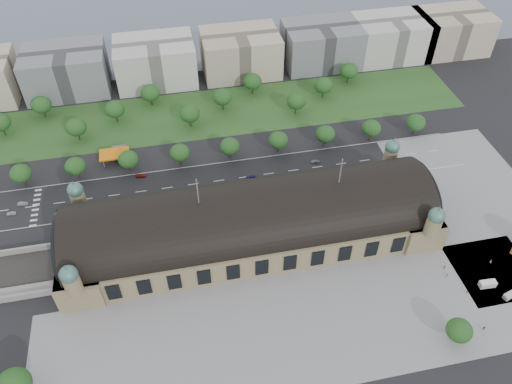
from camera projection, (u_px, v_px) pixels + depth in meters
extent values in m
plane|color=black|center=(252.00, 239.00, 207.31)|extent=(900.00, 900.00, 0.00)
cube|color=#857552|center=(251.00, 229.00, 203.13)|extent=(150.00, 40.00, 12.00)
cube|color=#857552|center=(82.00, 255.00, 193.39)|extent=(16.00, 43.00, 12.00)
cube|color=#857552|center=(405.00, 205.00, 212.88)|extent=(16.00, 43.00, 12.00)
cylinder|color=black|center=(251.00, 219.00, 198.96)|extent=(144.00, 37.60, 37.60)
cylinder|color=black|center=(61.00, 244.00, 186.95)|extent=(1.20, 32.00, 32.00)
cylinder|color=black|center=(422.00, 190.00, 208.19)|extent=(1.20, 32.00, 32.00)
cylinder|color=#857552|center=(79.00, 200.00, 201.21)|extent=(6.00, 6.00, 8.00)
sphere|color=#49756C|center=(75.00, 190.00, 197.39)|extent=(6.40, 6.40, 6.40)
cone|color=#49756C|center=(73.00, 183.00, 194.61)|extent=(1.00, 1.00, 2.50)
cylinder|color=#857552|center=(390.00, 156.00, 220.71)|extent=(6.00, 6.00, 8.00)
sphere|color=#49756C|center=(393.00, 147.00, 216.88)|extent=(6.40, 6.40, 6.40)
cone|color=#49756C|center=(394.00, 140.00, 214.10)|extent=(1.00, 1.00, 2.50)
cylinder|color=#857552|center=(73.00, 284.00, 171.65)|extent=(6.00, 6.00, 8.00)
sphere|color=#49756C|center=(68.00, 274.00, 167.83)|extent=(6.40, 6.40, 6.40)
cone|color=#49756C|center=(65.00, 267.00, 165.05)|extent=(1.00, 1.00, 2.50)
cylinder|color=#857552|center=(433.00, 225.00, 191.15)|extent=(6.00, 6.00, 8.00)
sphere|color=#49756C|center=(437.00, 216.00, 187.32)|extent=(6.40, 6.40, 6.40)
cone|color=#49756C|center=(439.00, 208.00, 184.54)|extent=(1.00, 1.00, 2.50)
cylinder|color=#59595B|center=(198.00, 191.00, 182.49)|extent=(0.50, 0.50, 12.00)
cylinder|color=#59595B|center=(341.00, 171.00, 190.49)|extent=(0.50, 0.50, 12.00)
cube|color=gray|center=(303.00, 326.00, 177.79)|extent=(190.00, 48.00, 0.12)
cube|color=gray|center=(478.00, 203.00, 222.29)|extent=(56.00, 100.00, 0.12)
cube|color=black|center=(193.00, 184.00, 231.14)|extent=(260.00, 26.00, 0.10)
cube|color=#264D1E|center=(191.00, 115.00, 270.58)|extent=(300.00, 45.00, 0.10)
cube|color=orange|center=(114.00, 154.00, 239.67)|extent=(14.00, 9.00, 0.70)
cube|color=#59595B|center=(120.00, 151.00, 246.34)|extent=(7.00, 5.00, 3.20)
cylinder|color=#59595B|center=(104.00, 155.00, 242.86)|extent=(0.50, 0.50, 4.40)
cylinder|color=#59595B|center=(127.00, 152.00, 244.46)|extent=(0.50, 0.50, 4.40)
cylinder|color=#59595B|center=(104.00, 164.00, 238.36)|extent=(0.50, 0.50, 4.40)
cylinder|color=#59595B|center=(127.00, 161.00, 239.96)|extent=(0.50, 0.50, 4.40)
cube|color=slate|center=(66.00, 71.00, 280.93)|extent=(45.00, 32.00, 24.00)
cube|color=beige|center=(156.00, 62.00, 288.20)|extent=(45.00, 32.00, 24.00)
cube|color=#C1B297|center=(241.00, 53.00, 295.48)|extent=(45.00, 32.00, 24.00)
cube|color=slate|center=(321.00, 45.00, 302.75)|extent=(45.00, 32.00, 24.00)
cube|color=beige|center=(391.00, 38.00, 309.30)|extent=(45.00, 32.00, 24.00)
cube|color=#C1B297|center=(450.00, 32.00, 315.12)|extent=(45.00, 32.00, 24.00)
cylinder|color=#2D2116|center=(24.00, 182.00, 229.14)|extent=(0.70, 0.70, 4.32)
ellipsoid|color=#184418|center=(21.00, 173.00, 225.47)|extent=(9.60, 9.60, 8.16)
cylinder|color=#2D2116|center=(78.00, 175.00, 232.63)|extent=(0.70, 0.70, 4.32)
ellipsoid|color=#184418|center=(75.00, 166.00, 228.96)|extent=(9.60, 9.60, 8.16)
cylinder|color=#2D2116|center=(130.00, 168.00, 236.12)|extent=(0.70, 0.70, 4.32)
ellipsoid|color=#184418|center=(128.00, 159.00, 232.45)|extent=(9.60, 9.60, 8.16)
cylinder|color=#2D2116|center=(181.00, 161.00, 239.61)|extent=(0.70, 0.70, 4.32)
ellipsoid|color=#184418|center=(180.00, 153.00, 235.94)|extent=(9.60, 9.60, 8.16)
cylinder|color=#2D2116|center=(230.00, 155.00, 243.11)|extent=(0.70, 0.70, 4.32)
ellipsoid|color=#184418|center=(230.00, 146.00, 239.43)|extent=(9.60, 9.60, 8.16)
cylinder|color=#2D2116|center=(278.00, 149.00, 246.60)|extent=(0.70, 0.70, 4.32)
ellipsoid|color=#184418|center=(278.00, 140.00, 242.93)|extent=(9.60, 9.60, 8.16)
cylinder|color=#2D2116|center=(325.00, 142.00, 250.09)|extent=(0.70, 0.70, 4.32)
ellipsoid|color=#184418|center=(326.00, 134.00, 246.42)|extent=(9.60, 9.60, 8.16)
cylinder|color=#2D2116|center=(370.00, 136.00, 253.58)|extent=(0.70, 0.70, 4.32)
ellipsoid|color=#184418|center=(371.00, 128.00, 249.91)|extent=(9.60, 9.60, 8.16)
cylinder|color=#2D2116|center=(414.00, 131.00, 257.07)|extent=(0.70, 0.70, 4.32)
ellipsoid|color=#184418|center=(416.00, 122.00, 253.40)|extent=(9.60, 9.60, 8.16)
cylinder|color=#2D2116|center=(4.00, 131.00, 256.39)|extent=(0.70, 0.70, 4.68)
ellipsoid|color=#184418|center=(0.00, 122.00, 252.41)|extent=(10.40, 10.40, 8.84)
cylinder|color=#2D2116|center=(45.00, 114.00, 267.60)|extent=(0.70, 0.70, 4.68)
ellipsoid|color=#184418|center=(41.00, 105.00, 263.62)|extent=(10.40, 10.40, 8.84)
cylinder|color=#2D2116|center=(79.00, 136.00, 253.47)|extent=(0.70, 0.70, 4.68)
ellipsoid|color=#184418|center=(76.00, 127.00, 249.50)|extent=(10.40, 10.40, 8.84)
cylinder|color=#2D2116|center=(117.00, 118.00, 264.68)|extent=(0.70, 0.70, 4.68)
ellipsoid|color=#184418|center=(115.00, 109.00, 260.71)|extent=(10.40, 10.40, 8.84)
cylinder|color=#2D2116|center=(152.00, 102.00, 275.89)|extent=(0.70, 0.70, 4.68)
ellipsoid|color=#184418|center=(150.00, 93.00, 271.92)|extent=(10.40, 10.40, 8.84)
cylinder|color=#2D2116|center=(191.00, 123.00, 261.77)|extent=(0.70, 0.70, 4.68)
ellipsoid|color=#184418|center=(190.00, 114.00, 257.79)|extent=(10.40, 10.40, 8.84)
cylinder|color=#2D2116|center=(223.00, 106.00, 272.98)|extent=(0.70, 0.70, 4.68)
ellipsoid|color=#184418|center=(222.00, 97.00, 269.00)|extent=(10.40, 10.40, 8.84)
cylinder|color=#2D2116|center=(253.00, 90.00, 284.19)|extent=(0.70, 0.70, 4.68)
ellipsoid|color=#184418|center=(252.00, 81.00, 280.21)|extent=(10.40, 10.40, 8.84)
cylinder|color=#2D2116|center=(296.00, 110.00, 270.06)|extent=(0.70, 0.70, 4.68)
ellipsoid|color=#184418|center=(296.00, 101.00, 266.08)|extent=(10.40, 10.40, 8.84)
cylinder|color=#2D2116|center=(323.00, 94.00, 281.27)|extent=(0.70, 0.70, 4.68)
ellipsoid|color=#184418|center=(324.00, 85.00, 277.29)|extent=(10.40, 10.40, 8.84)
cylinder|color=#2D2116|center=(348.00, 79.00, 292.48)|extent=(0.70, 0.70, 4.68)
ellipsoid|color=#184418|center=(349.00, 71.00, 288.50)|extent=(10.40, 10.40, 8.84)
cylinder|color=#2D2116|center=(455.00, 338.00, 172.43)|extent=(0.70, 0.70, 3.96)
ellipsoid|color=#184418|center=(459.00, 330.00, 169.06)|extent=(9.00, 9.00, 7.65)
imported|color=silver|center=(11.00, 213.00, 216.95)|extent=(3.91, 1.73, 1.31)
imported|color=gray|center=(23.00, 204.00, 221.13)|extent=(4.42, 1.83, 1.42)
imported|color=maroon|center=(141.00, 176.00, 234.42)|extent=(5.06, 2.42, 1.42)
imported|color=#1D1C4E|center=(251.00, 177.00, 233.35)|extent=(4.92, 2.34, 1.62)
imported|color=#5A5B62|center=(316.00, 162.00, 241.68)|extent=(4.30, 1.65, 1.40)
imported|color=silver|center=(368.00, 173.00, 235.74)|extent=(5.10, 2.74, 1.36)
imported|color=black|center=(64.00, 222.00, 213.25)|extent=(4.36, 3.08, 1.36)
imported|color=maroon|center=(135.00, 214.00, 216.41)|extent=(5.39, 4.70, 1.38)
imported|color=#1B204E|center=(82.00, 226.00, 211.49)|extent=(5.49, 4.96, 1.54)
imported|color=#53565A|center=(146.00, 210.00, 218.25)|extent=(4.76, 3.87, 1.52)
imported|color=silver|center=(113.00, 215.00, 216.19)|extent=(4.43, 3.00, 1.38)
imported|color=gray|center=(183.00, 205.00, 220.65)|extent=(5.51, 4.22, 1.39)
imported|color=black|center=(148.00, 214.00, 216.69)|extent=(5.00, 3.74, 1.35)
imported|color=red|center=(242.00, 190.00, 226.34)|extent=(10.60, 3.06, 2.92)
imported|color=white|center=(226.00, 186.00, 227.89)|extent=(11.59, 2.85, 3.22)
imported|color=silver|center=(316.00, 179.00, 231.71)|extent=(11.14, 3.39, 3.06)
cube|color=white|center=(488.00, 284.00, 189.35)|extent=(6.33, 2.80, 2.69)
cube|color=white|center=(482.00, 285.00, 189.39)|extent=(1.77, 2.36, 1.86)
cube|color=silver|center=(510.00, 295.00, 185.94)|extent=(5.70, 3.51, 2.31)
cube|color=silver|center=(506.00, 298.00, 185.54)|extent=(1.90, 2.27, 1.60)
imported|color=gray|center=(447.00, 276.00, 192.74)|extent=(0.90, 0.71, 1.62)
imported|color=gray|center=(467.00, 292.00, 187.39)|extent=(0.79, 0.78, 1.85)
imported|color=gray|center=(444.00, 267.00, 195.59)|extent=(0.93, 0.98, 1.78)
imported|color=gray|center=(484.00, 328.00, 176.26)|extent=(1.19, 1.06, 1.73)
imported|color=gray|center=(491.00, 261.00, 197.63)|extent=(0.65, 1.00, 1.92)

